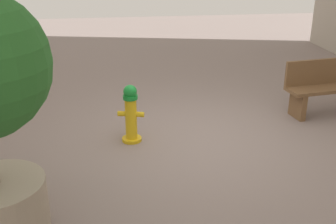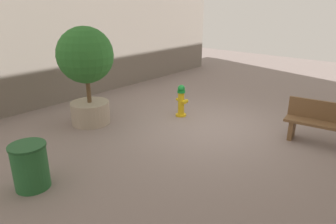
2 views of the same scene
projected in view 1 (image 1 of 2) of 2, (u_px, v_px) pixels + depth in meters
ground_plane at (205, 141)px, 6.35m from camera, size 23.40×23.40×0.00m
fire_hydrant at (131, 113)px, 6.20m from camera, size 0.40×0.37×0.89m
bench_near at (333, 85)px, 7.27m from camera, size 1.79×0.68×0.95m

